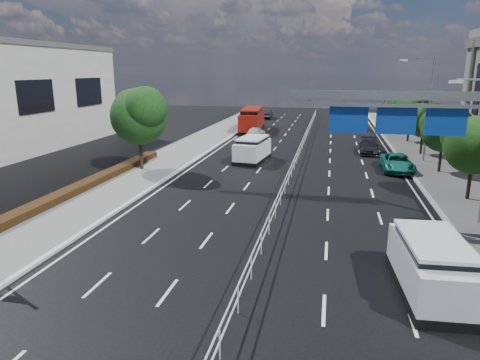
# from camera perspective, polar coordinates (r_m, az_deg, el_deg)

# --- Properties ---
(ground) EXTENTS (160.00, 160.00, 0.00)m
(ground) POSITION_cam_1_polar(r_m,az_deg,el_deg) (15.58, 0.38, -15.81)
(ground) COLOR black
(ground) RESTS_ON ground
(kerb_near) EXTENTS (0.25, 140.00, 0.15)m
(kerb_near) POSITION_cam_1_polar(r_m,az_deg,el_deg) (19.27, -27.42, -11.10)
(kerb_near) COLOR silver
(kerb_near) RESTS_ON ground
(median_fence) EXTENTS (0.05, 85.00, 1.02)m
(median_fence) POSITION_cam_1_polar(r_m,az_deg,el_deg) (36.53, 7.51, 2.76)
(median_fence) COLOR silver
(median_fence) RESTS_ON ground
(hedge_near) EXTENTS (1.00, 36.00, 0.44)m
(hedge_near) POSITION_cam_1_polar(r_m,az_deg,el_deg) (25.35, -28.02, -4.49)
(hedge_near) COLOR black
(hedge_near) RESTS_ON sidewalk_near
(overhead_gantry) EXTENTS (10.24, 0.38, 7.45)m
(overhead_gantry) POSITION_cam_1_polar(r_m,az_deg,el_deg) (23.69, 21.97, 7.98)
(overhead_gantry) COLOR gray
(overhead_gantry) RESTS_ON ground
(streetlight_far) EXTENTS (2.78, 2.40, 9.00)m
(streetlight_far) POSITION_cam_1_polar(r_m,az_deg,el_deg) (40.04, 23.53, 9.50)
(streetlight_far) COLOR gray
(streetlight_far) RESTS_ON ground
(near_tree_back) EXTENTS (4.84, 4.51, 6.69)m
(near_tree_back) POSITION_cam_1_polar(r_m,az_deg,el_deg) (34.57, -13.28, 8.70)
(near_tree_back) COLOR black
(near_tree_back) RESTS_ON ground
(far_tree_d) EXTENTS (3.85, 3.59, 5.34)m
(far_tree_d) POSITION_cam_1_polar(r_m,az_deg,el_deg) (29.25, 28.93, 4.47)
(far_tree_d) COLOR black
(far_tree_d) RESTS_ON ground
(far_tree_e) EXTENTS (3.63, 3.38, 5.13)m
(far_tree_e) POSITION_cam_1_polar(r_m,az_deg,el_deg) (36.44, 25.62, 6.28)
(far_tree_e) COLOR black
(far_tree_e) RESTS_ON ground
(far_tree_f) EXTENTS (3.52, 3.28, 5.02)m
(far_tree_f) POSITION_cam_1_polar(r_m,az_deg,el_deg) (43.73, 23.40, 7.56)
(far_tree_f) COLOR black
(far_tree_f) RESTS_ON ground
(far_tree_g) EXTENTS (3.96, 3.69, 5.45)m
(far_tree_g) POSITION_cam_1_polar(r_m,az_deg,el_deg) (51.05, 21.86, 8.84)
(far_tree_g) COLOR black
(far_tree_g) RESTS_ON ground
(far_tree_h) EXTENTS (3.41, 3.18, 4.91)m
(far_tree_h) POSITION_cam_1_polar(r_m,az_deg,el_deg) (58.46, 20.63, 9.21)
(far_tree_h) COLOR black
(far_tree_h) RESTS_ON ground
(white_minivan) EXTENTS (2.70, 5.20, 2.17)m
(white_minivan) POSITION_cam_1_polar(r_m,az_deg,el_deg) (37.75, 1.67, 4.09)
(white_minivan) COLOR black
(white_minivan) RESTS_ON ground
(red_bus) EXTENTS (3.03, 10.24, 3.02)m
(red_bus) POSITION_cam_1_polar(r_m,az_deg,el_deg) (57.07, 1.63, 8.14)
(red_bus) COLOR black
(red_bus) RESTS_ON ground
(near_car_silver) EXTENTS (1.91, 4.12, 1.37)m
(near_car_silver) POSITION_cam_1_polar(r_m,az_deg,el_deg) (50.99, 2.15, 6.37)
(near_car_silver) COLOR #B9BCC1
(near_car_silver) RESTS_ON ground
(near_car_dark) EXTENTS (1.68, 4.61, 1.51)m
(near_car_dark) POSITION_cam_1_polar(r_m,az_deg,el_deg) (72.35, 3.59, 8.80)
(near_car_dark) COLOR black
(near_car_dark) RESTS_ON ground
(silver_minivan) EXTENTS (2.48, 5.18, 2.10)m
(silver_minivan) POSITION_cam_1_polar(r_m,az_deg,el_deg) (17.07, 24.16, -10.44)
(silver_minivan) COLOR black
(silver_minivan) RESTS_ON ground
(parked_car_teal) EXTENTS (2.34, 4.95, 1.37)m
(parked_car_teal) POSITION_cam_1_polar(r_m,az_deg,el_deg) (36.30, 20.19, 2.17)
(parked_car_teal) COLOR #17685C
(parked_car_teal) RESTS_ON ground
(parked_car_dark) EXTENTS (2.06, 4.67, 1.33)m
(parked_car_dark) POSITION_cam_1_polar(r_m,az_deg,el_deg) (43.37, 16.89, 4.30)
(parked_car_dark) COLOR black
(parked_car_dark) RESTS_ON ground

